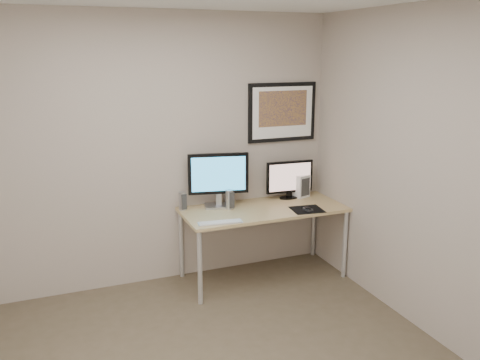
{
  "coord_description": "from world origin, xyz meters",
  "views": [
    {
      "loc": [
        -0.99,
        -2.99,
        2.24
      ],
      "look_at": [
        0.65,
        1.1,
        1.11
      ],
      "focal_mm": 38.0,
      "sensor_mm": 36.0,
      "label": 1
    }
  ],
  "objects": [
    {
      "name": "room",
      "position": [
        0.0,
        0.45,
        1.64
      ],
      "size": [
        3.6,
        3.6,
        3.6
      ],
      "color": "white",
      "rests_on": "ground"
    },
    {
      "name": "desk",
      "position": [
        1.0,
        1.35,
        0.66
      ],
      "size": [
        1.6,
        0.7,
        0.73
      ],
      "color": "#9E7E4C",
      "rests_on": "floor"
    },
    {
      "name": "framed_art",
      "position": [
        1.35,
        1.68,
        1.62
      ],
      "size": [
        0.75,
        0.04,
        0.6
      ],
      "color": "black",
      "rests_on": "room"
    },
    {
      "name": "monitor_large",
      "position": [
        0.61,
        1.55,
        1.03
      ],
      "size": [
        0.59,
        0.24,
        0.54
      ],
      "rotation": [
        0.0,
        0.0,
        -0.21
      ],
      "color": "#AAAAAF",
      "rests_on": "desk"
    },
    {
      "name": "monitor_tv",
      "position": [
        1.39,
        1.56,
        0.94
      ],
      "size": [
        0.51,
        0.13,
        0.4
      ],
      "rotation": [
        0.0,
        0.0,
        -0.06
      ],
      "color": "black",
      "rests_on": "desk"
    },
    {
      "name": "speaker_left",
      "position": [
        0.25,
        1.59,
        0.82
      ],
      "size": [
        0.09,
        0.09,
        0.18
      ],
      "primitive_type": "cylinder",
      "rotation": [
        0.0,
        0.0,
        0.22
      ],
      "color": "#AAAAAF",
      "rests_on": "desk"
    },
    {
      "name": "speaker_right",
      "position": [
        0.68,
        1.45,
        0.83
      ],
      "size": [
        0.1,
        0.1,
        0.19
      ],
      "primitive_type": "cylinder",
      "rotation": [
        0.0,
        0.0,
        0.29
      ],
      "color": "#AAAAAF",
      "rests_on": "desk"
    },
    {
      "name": "keyboard",
      "position": [
        0.45,
        1.09,
        0.74
      ],
      "size": [
        0.41,
        0.16,
        0.01
      ],
      "primitive_type": "cube",
      "rotation": [
        0.0,
        0.0,
        -0.12
      ],
      "color": "silver",
      "rests_on": "desk"
    },
    {
      "name": "mousepad",
      "position": [
        1.37,
        1.14,
        0.73
      ],
      "size": [
        0.32,
        0.3,
        0.0
      ],
      "primitive_type": "cube",
      "rotation": [
        0.0,
        0.0,
        -0.12
      ],
      "color": "black",
      "rests_on": "desk"
    },
    {
      "name": "mouse",
      "position": [
        1.36,
        1.11,
        0.75
      ],
      "size": [
        0.07,
        0.1,
        0.03
      ],
      "primitive_type": "ellipsoid",
      "rotation": [
        0.0,
        0.0,
        0.14
      ],
      "color": "black",
      "rests_on": "mousepad"
    },
    {
      "name": "fan_unit",
      "position": [
        1.53,
        1.56,
        0.85
      ],
      "size": [
        0.19,
        0.16,
        0.24
      ],
      "primitive_type": "cube",
      "rotation": [
        0.0,
        0.0,
        0.34
      ],
      "color": "silver",
      "rests_on": "desk"
    }
  ]
}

